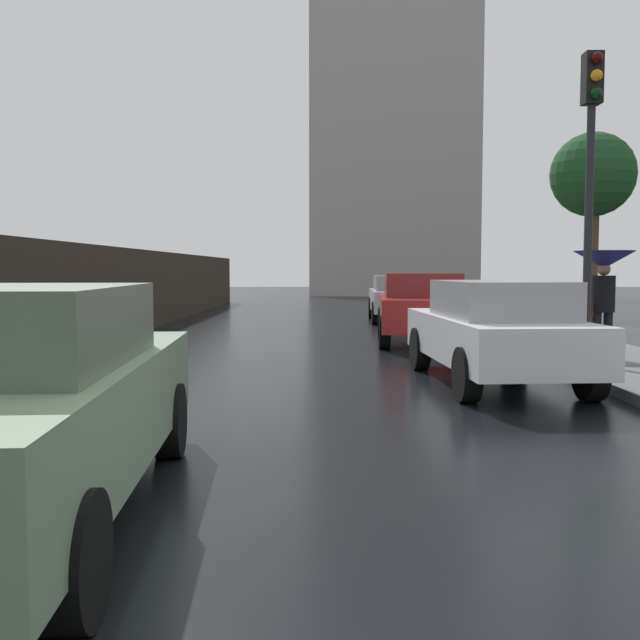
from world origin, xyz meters
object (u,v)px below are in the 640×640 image
car_red_near_kerb (422,306)px  traffic_light (591,151)px  pedestrian_with_umbrella_near (604,274)px  car_silver_behind_camera (400,297)px  street_tree_near (593,179)px  car_white_far_ahead (496,330)px  car_green_mid_road (5,400)px

car_red_near_kerb → traffic_light: bearing=-64.7°
pedestrian_with_umbrella_near → car_silver_behind_camera: bearing=101.0°
car_red_near_kerb → street_tree_near: size_ratio=0.87×
car_white_far_ahead → pedestrian_with_umbrella_near: pedestrian_with_umbrella_near is taller
car_green_mid_road → car_white_far_ahead: bearing=-132.4°
car_red_near_kerb → car_silver_behind_camera: size_ratio=1.06×
car_green_mid_road → traffic_light: traffic_light is taller
car_silver_behind_camera → street_tree_near: (4.45, -3.43, 3.08)m
car_red_near_kerb → traffic_light: traffic_light is taller
car_green_mid_road → street_tree_near: (8.58, 13.91, 3.06)m
car_green_mid_road → car_silver_behind_camera: 17.82m
car_red_near_kerb → street_tree_near: bearing=34.2°
traffic_light → car_white_far_ahead: bearing=-146.9°
traffic_light → street_tree_near: (2.69, 7.41, 0.51)m
car_red_near_kerb → car_green_mid_road: 11.87m
car_white_far_ahead → pedestrian_with_umbrella_near: bearing=34.5°
car_red_near_kerb → street_tree_near: (4.57, 2.74, 3.04)m
traffic_light → car_red_near_kerb: bearing=112.0°
car_green_mid_road → car_white_far_ahead: car_green_mid_road is taller
car_white_far_ahead → street_tree_near: size_ratio=0.87×
car_white_far_ahead → street_tree_near: 9.96m
car_red_near_kerb → pedestrian_with_umbrella_near: bearing=-56.6°
car_silver_behind_camera → pedestrian_with_umbrella_near: pedestrian_with_umbrella_near is taller
car_white_far_ahead → pedestrian_with_umbrella_near: (2.07, 1.66, 0.75)m
pedestrian_with_umbrella_near → traffic_light: traffic_light is taller
car_green_mid_road → car_white_far_ahead: size_ratio=1.05×
car_green_mid_road → traffic_light: (5.89, 6.50, 2.55)m
car_white_far_ahead → street_tree_near: street_tree_near is taller
car_silver_behind_camera → traffic_light: (1.76, -10.84, 2.58)m
car_green_mid_road → traffic_light: bearing=-136.4°
car_silver_behind_camera → car_red_near_kerb: bearing=-90.0°
car_green_mid_road → street_tree_near: bearing=-125.9°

